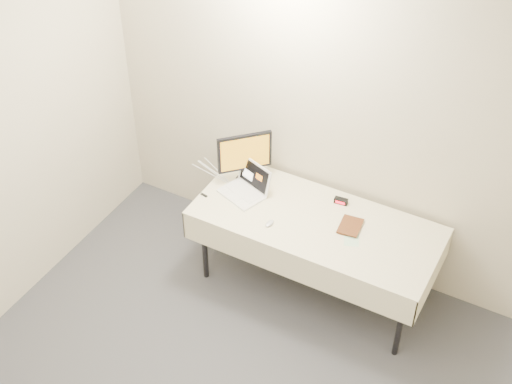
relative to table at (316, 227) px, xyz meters
The scene contains 9 objects.
back_wall 0.81m from the table, 90.00° to the left, with size 4.00×0.10×2.70m, color beige.
table is the anchor object (origin of this frame).
laptop 0.63m from the table, behind, with size 0.41×0.38×0.23m.
monitor 0.79m from the table, 167.22° to the left, with size 0.32×0.32×0.44m.
book 0.24m from the table, 14.01° to the left, with size 0.16×0.02×0.21m, color brown.
alarm_clock 0.30m from the table, 73.36° to the left, with size 0.11×0.05×0.04m.
clicker 0.36m from the table, 144.41° to the right, with size 0.04×0.09×0.02m, color silver.
paper_form 0.29m from the table, ahead, with size 0.11×0.27×0.00m, color #B9E9BB.
usb_dongle 0.91m from the table, behind, with size 0.06×0.02×0.01m, color black.
Camera 1 is at (1.49, -1.62, 4.32)m, focal length 50.00 mm.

